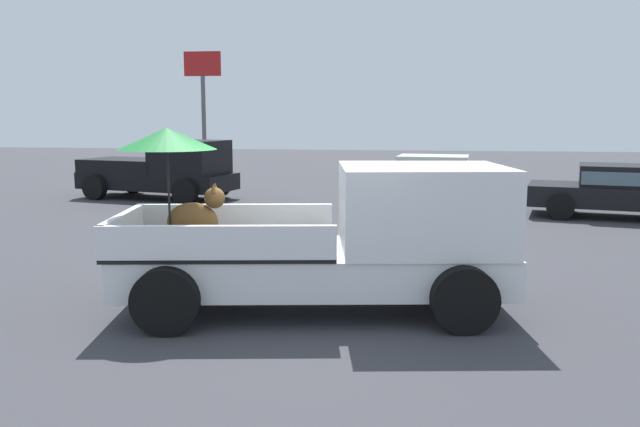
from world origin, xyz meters
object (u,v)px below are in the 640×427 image
Objects in this scene: pickup_truck_main at (345,236)px; parked_sedan_far at (435,175)px; parked_sedan_near at (622,189)px; motel_sign at (203,91)px; pickup_truck_red at (163,170)px.

parked_sedan_far is at bearing 73.69° from pickup_truck_main.
parked_sedan_near is 5.51m from parked_sedan_far.
pickup_truck_main is 17.35m from motel_sign.
motel_sign is (-0.29, 5.00, 2.59)m from pickup_truck_red.
pickup_truck_main is 1.08× the size of motel_sign.
pickup_truck_red reaches higher than parked_sedan_near.
parked_sedan_near is at bearing 3.85° from pickup_truck_red.
pickup_truck_main is at bearing 68.01° from parked_sedan_near.
motel_sign reaches higher than pickup_truck_main.
parked_sedan_near and parked_sedan_far have the same top height.
pickup_truck_main is 10.54m from parked_sedan_near.
motel_sign is at bearing 162.16° from parked_sedan_far.
parked_sedan_near is 1.03× the size of parked_sedan_far.
parked_sedan_far is (1.53, 11.84, -0.24)m from pickup_truck_main.
pickup_truck_main is 1.04× the size of pickup_truck_red.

